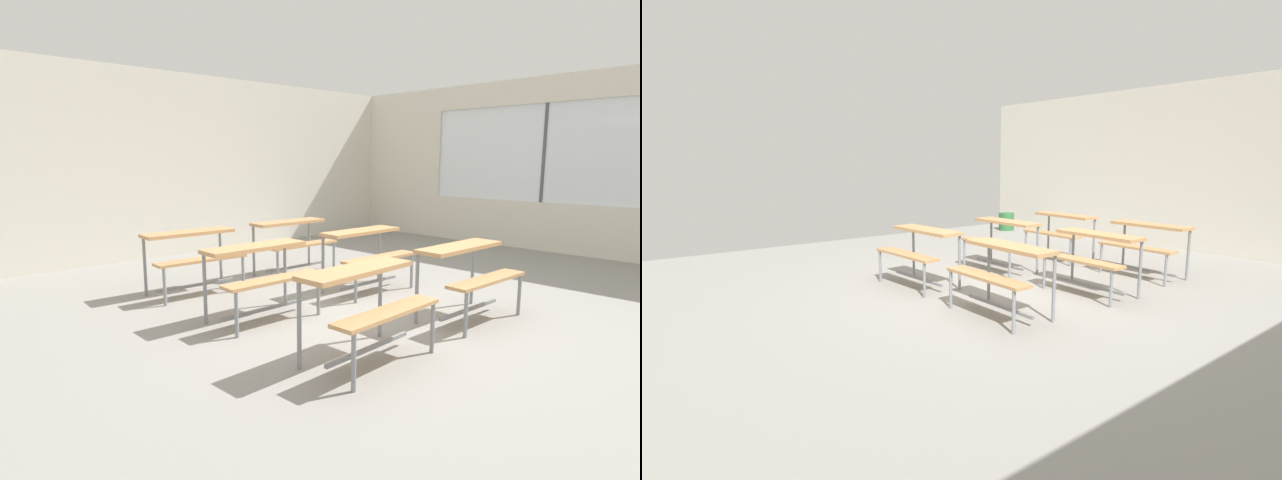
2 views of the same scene
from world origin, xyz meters
TOP-DOWN VIEW (x-y plane):
  - ground at (0.00, 0.00)m, footprint 10.00×9.00m
  - wall_back at (0.00, 4.50)m, footprint 10.00×0.12m
  - desk_bench_r0c0 at (-0.94, -0.74)m, footprint 1.13×0.64m
  - desk_bench_r0c1 at (0.60, -0.72)m, footprint 1.11×0.61m
  - desk_bench_r1c0 at (-0.92, 0.69)m, footprint 1.10×0.59m
  - desk_bench_r1c1 at (0.68, 0.71)m, footprint 1.11×0.61m
  - desk_bench_r2c0 at (-0.94, 2.04)m, footprint 1.12×0.64m
  - desk_bench_r2c1 at (0.60, 2.02)m, footprint 1.11×0.61m
  - trash_bin at (-3.91, 3.64)m, footprint 0.36×0.36m

SIDE VIEW (x-z plane):
  - ground at x=0.00m, z-range -0.05..0.00m
  - trash_bin at x=-3.91m, z-range 0.00..0.41m
  - desk_bench_r0c0 at x=-0.94m, z-range 0.19..0.93m
  - desk_bench_r0c1 at x=0.60m, z-range 0.19..0.93m
  - desk_bench_r1c0 at x=-0.92m, z-range 0.19..0.93m
  - desk_bench_r1c1 at x=0.68m, z-range 0.19..0.93m
  - desk_bench_r2c0 at x=-0.94m, z-range 0.19..0.93m
  - desk_bench_r2c1 at x=0.60m, z-range 0.19..0.93m
  - wall_back at x=0.00m, z-range 0.00..3.00m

